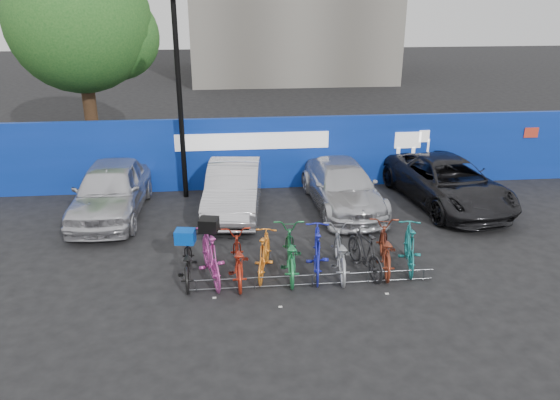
{
  "coord_description": "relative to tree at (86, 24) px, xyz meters",
  "views": [
    {
      "loc": [
        -1.77,
        -11.28,
        6.34
      ],
      "look_at": [
        -0.48,
        2.0,
        1.1
      ],
      "focal_mm": 35.0,
      "sensor_mm": 36.0,
      "label": 1
    }
  ],
  "objects": [
    {
      "name": "bike_9",
      "position": [
        9.22,
        -9.99,
        -4.52
      ],
      "size": [
        0.9,
        1.89,
        1.1
      ],
      "primitive_type": "imported",
      "rotation": [
        0.0,
        0.0,
        2.92
      ],
      "color": "#1C7F7F",
      "rests_on": "ground"
    },
    {
      "name": "bike_0",
      "position": [
        3.96,
        -10.09,
        -4.59
      ],
      "size": [
        0.71,
        1.84,
        0.95
      ],
      "primitive_type": "imported",
      "rotation": [
        0.0,
        0.0,
        3.19
      ],
      "color": "black",
      "rests_on": "ground"
    },
    {
      "name": "cargo_crate",
      "position": [
        3.96,
        -10.09,
        -3.96
      ],
      "size": [
        0.48,
        0.39,
        0.31
      ],
      "primitive_type": "cube",
      "rotation": [
        0.0,
        0.0,
        -0.15
      ],
      "color": "#043FB3",
      "rests_on": "bike_0"
    },
    {
      "name": "lamppost",
      "position": [
        3.57,
        -4.66,
        -1.8
      ],
      "size": [
        0.25,
        0.5,
        6.11
      ],
      "color": "black",
      "rests_on": "ground"
    },
    {
      "name": "bike_1",
      "position": [
        4.5,
        -10.1,
        -4.46
      ],
      "size": [
        0.99,
        2.1,
        1.22
      ],
      "primitive_type": "imported",
      "rotation": [
        0.0,
        0.0,
        3.35
      ],
      "color": "#CB41A1",
      "rests_on": "ground"
    },
    {
      "name": "car_2",
      "position": [
        8.41,
        -5.98,
        -4.4
      ],
      "size": [
        2.19,
        4.75,
        1.35
      ],
      "primitive_type": "imported",
      "rotation": [
        0.0,
        0.0,
        0.07
      ],
      "color": "silver",
      "rests_on": "ground"
    },
    {
      "name": "bike_rack",
      "position": [
        6.77,
        -10.66,
        -4.91
      ],
      "size": [
        5.6,
        0.03,
        0.3
      ],
      "color": "#595B60",
      "rests_on": "ground"
    },
    {
      "name": "bike_4",
      "position": [
        6.34,
        -10.01,
        -4.52
      ],
      "size": [
        0.86,
        2.14,
        1.1
      ],
      "primitive_type": "imported",
      "rotation": [
        0.0,
        0.0,
        3.08
      ],
      "color": "#217E42",
      "rests_on": "ground"
    },
    {
      "name": "car_0",
      "position": [
        1.52,
        -5.97,
        -4.27
      ],
      "size": [
        2.01,
        4.71,
        1.59
      ],
      "primitive_type": "imported",
      "rotation": [
        0.0,
        0.0,
        -0.03
      ],
      "color": "silver",
      "rests_on": "ground"
    },
    {
      "name": "bike_6",
      "position": [
        7.51,
        -10.06,
        -4.54
      ],
      "size": [
        0.89,
        2.07,
        1.06
      ],
      "primitive_type": "imported",
      "rotation": [
        0.0,
        0.0,
        3.05
      ],
      "color": "#979A9E",
      "rests_on": "ground"
    },
    {
      "name": "car_1",
      "position": [
        5.1,
        -5.98,
        -4.35
      ],
      "size": [
        1.93,
        4.48,
        1.43
      ],
      "primitive_type": "imported",
      "rotation": [
        0.0,
        0.0,
        -0.1
      ],
      "color": "#B6B5BA",
      "rests_on": "ground"
    },
    {
      "name": "bike_2",
      "position": [
        5.11,
        -10.14,
        -4.54
      ],
      "size": [
        0.75,
        2.01,
        1.05
      ],
      "primitive_type": "imported",
      "rotation": [
        0.0,
        0.0,
        3.17
      ],
      "color": "#AC2915",
      "rests_on": "ground"
    },
    {
      "name": "bike_7",
      "position": [
        8.1,
        -10.13,
        -4.53
      ],
      "size": [
        0.89,
        1.85,
        1.07
      ],
      "primitive_type": "imported",
      "rotation": [
        0.0,
        0.0,
        3.37
      ],
      "color": "#242426",
      "rests_on": "ground"
    },
    {
      "name": "bike_8",
      "position": [
        8.62,
        -9.97,
        -4.54
      ],
      "size": [
        1.05,
        2.11,
        1.06
      ],
      "primitive_type": "imported",
      "rotation": [
        0.0,
        0.0,
        2.96
      ],
      "color": "maroon",
      "rests_on": "ground"
    },
    {
      "name": "hoarding",
      "position": [
        6.78,
        -4.06,
        -3.86
      ],
      "size": [
        22.0,
        0.18,
        2.4
      ],
      "color": "navy",
      "rests_on": "ground"
    },
    {
      "name": "bike_3",
      "position": [
        5.74,
        -9.99,
        -4.54
      ],
      "size": [
        0.85,
        1.82,
        1.05
      ],
      "primitive_type": "imported",
      "rotation": [
        0.0,
        0.0,
        2.93
      ],
      "color": "orange",
      "rests_on": "ground"
    },
    {
      "name": "bike_5",
      "position": [
        6.98,
        -10.07,
        -4.48
      ],
      "size": [
        0.82,
        2.0,
        1.17
      ],
      "primitive_type": "imported",
      "rotation": [
        0.0,
        0.0,
        3.0
      ],
      "color": "#2027B7",
      "rests_on": "ground"
    },
    {
      "name": "car_3",
      "position": [
        11.68,
        -6.07,
        -4.36
      ],
      "size": [
        3.1,
        5.43,
        1.43
      ],
      "primitive_type": "imported",
      "rotation": [
        0.0,
        0.0,
        0.15
      ],
      "color": "black",
      "rests_on": "ground"
    },
    {
      "name": "cargo_topcase",
      "position": [
        4.5,
        -10.1,
        -3.7
      ],
      "size": [
        0.48,
        0.44,
        0.3
      ],
      "primitive_type": "cube",
      "rotation": [
        0.0,
        0.0,
        -0.2
      ],
      "color": "black",
      "rests_on": "bike_1"
    },
    {
      "name": "tree",
      "position": [
        0.0,
        0.0,
        0.0
      ],
      "size": [
        5.4,
        5.2,
        7.8
      ],
      "color": "#382314",
      "rests_on": "ground"
    },
    {
      "name": "ground",
      "position": [
        6.77,
        -10.06,
        -5.07
      ],
      "size": [
        100.0,
        100.0,
        0.0
      ],
      "primitive_type": "plane",
      "color": "black",
      "rests_on": "ground"
    }
  ]
}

